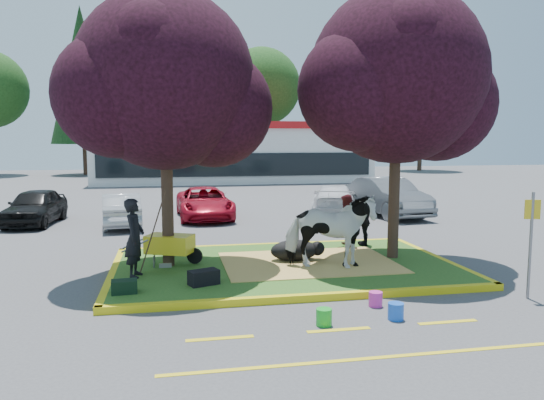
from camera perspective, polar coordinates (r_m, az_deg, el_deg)
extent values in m
plane|color=#424244|center=(13.12, 1.40, -7.51)|extent=(90.00, 90.00, 0.00)
cube|color=#29561B|center=(13.11, 1.40, -7.19)|extent=(8.00, 5.00, 0.15)
cube|color=gold|center=(10.69, 4.43, -10.42)|extent=(8.30, 0.16, 0.15)
cube|color=gold|center=(15.57, -0.65, -4.97)|extent=(8.30, 0.16, 0.15)
cube|color=gold|center=(12.88, -16.78, -7.72)|extent=(0.16, 5.30, 0.15)
cube|color=gold|center=(14.52, 17.42, -6.13)|extent=(0.16, 5.30, 0.15)
cube|color=#DFB75B|center=(13.23, 3.96, -6.72)|extent=(4.20, 3.00, 0.01)
cylinder|color=black|center=(12.89, -11.21, 0.75)|extent=(0.28, 0.28, 3.53)
sphere|color=black|center=(12.90, -11.48, 12.53)|extent=(4.20, 4.20, 4.20)
sphere|color=black|center=(13.09, -6.28, 9.76)|extent=(2.86, 2.86, 2.86)
sphere|color=black|center=(12.61, -16.31, 10.81)|extent=(2.86, 2.86, 2.86)
cylinder|color=black|center=(13.88, 13.02, 1.47)|extent=(0.28, 0.28, 3.70)
sphere|color=black|center=(13.92, 13.32, 12.91)|extent=(4.40, 4.40, 4.40)
sphere|color=black|center=(14.57, 17.33, 9.89)|extent=(2.99, 2.99, 2.99)
sphere|color=black|center=(13.19, 9.37, 11.63)|extent=(2.99, 2.99, 2.99)
cube|color=yellow|center=(8.86, -5.62, -14.60)|extent=(1.10, 0.12, 0.01)
cube|color=yellow|center=(9.25, 7.18, -13.70)|extent=(1.10, 0.12, 0.01)
cube|color=yellow|center=(10.02, 18.37, -12.35)|extent=(1.10, 0.12, 0.01)
cube|color=yellow|center=(8.20, 9.91, -16.48)|extent=(6.00, 0.10, 0.01)
cube|color=silver|center=(40.72, -4.35, 4.92)|extent=(20.00, 8.00, 4.00)
cube|color=#B41315|center=(40.71, -4.38, 7.95)|extent=(20.40, 8.40, 0.50)
cube|color=black|center=(36.73, -3.60, 3.81)|extent=(19.00, 0.10, 1.60)
cylinder|color=black|center=(49.97, -19.45, 4.83)|extent=(0.44, 0.44, 3.92)
cone|color=black|center=(50.25, -19.75, 12.51)|extent=(5.60, 5.60, 11.90)
cylinder|color=black|center=(50.96, -10.22, 4.66)|extent=(0.44, 0.44, 3.08)
sphere|color=#143811|center=(51.06, -10.35, 10.59)|extent=(6.16, 6.16, 6.16)
cylinder|color=black|center=(50.71, -1.10, 5.07)|extent=(0.44, 0.44, 3.64)
sphere|color=#143811|center=(50.92, -1.12, 12.11)|extent=(7.28, 7.28, 7.28)
cylinder|color=black|center=(53.15, 7.36, 5.02)|extent=(0.44, 0.44, 3.50)
cone|color=black|center=(53.33, 7.46, 11.47)|extent=(5.00, 5.00, 10.62)
cylinder|color=black|center=(55.30, 15.61, 4.74)|extent=(0.44, 0.44, 3.22)
sphere|color=#143811|center=(55.41, 15.79, 10.45)|extent=(6.44, 6.44, 6.44)
imported|color=silver|center=(12.52, 6.19, -3.36)|extent=(2.30, 1.55, 1.78)
ellipsoid|color=black|center=(13.38, 2.42, -5.43)|extent=(1.33, 0.92, 0.53)
imported|color=black|center=(12.11, -14.57, -3.96)|extent=(0.52, 0.70, 1.75)
imported|color=#4C151A|center=(15.09, 7.96, -2.23)|extent=(0.70, 0.82, 1.49)
imported|color=black|center=(15.48, 9.90, -2.24)|extent=(0.49, 0.86, 1.39)
cylinder|color=black|center=(13.19, -8.31, -5.97)|extent=(0.39, 0.23, 0.39)
cylinder|color=slate|center=(12.96, -12.58, -6.53)|extent=(0.04, 0.04, 0.28)
cylinder|color=slate|center=(13.43, -12.53, -6.07)|extent=(0.04, 0.04, 0.28)
cube|color=yellow|center=(13.11, -10.94, -4.65)|extent=(1.25, 1.03, 0.43)
cylinder|color=slate|center=(12.90, -14.56, -4.83)|extent=(0.66, 0.32, 0.36)
cylinder|color=slate|center=(13.37, -14.43, -4.43)|extent=(0.66, 0.32, 0.36)
cube|color=black|center=(11.33, -7.35, -8.26)|extent=(0.69, 0.53, 0.31)
cube|color=black|center=(11.04, -15.61, -8.97)|extent=(0.52, 0.35, 0.27)
cylinder|color=slate|center=(11.78, 26.04, -4.45)|extent=(0.06, 0.06, 2.16)
cube|color=gold|center=(11.67, 26.22, -0.91)|extent=(0.30, 0.11, 0.39)
cylinder|color=green|center=(9.39, 5.61, -12.42)|extent=(0.30, 0.30, 0.29)
cylinder|color=#D8309F|center=(10.53, 11.07, -10.42)|extent=(0.29, 0.29, 0.28)
cylinder|color=blue|center=(9.87, 13.17, -11.58)|extent=(0.33, 0.33, 0.30)
imported|color=black|center=(21.74, -24.13, -0.65)|extent=(1.93, 4.06, 1.34)
imported|color=#A4A8AC|center=(20.20, -15.92, -1.00)|extent=(1.71, 3.84, 1.22)
imported|color=#A90E21|center=(21.51, -7.26, -0.31)|extent=(2.22, 4.56, 1.25)
imported|color=silver|center=(22.48, 6.71, 0.02)|extent=(3.07, 4.71, 1.27)
imported|color=slate|center=(22.64, 12.32, 0.36)|extent=(2.18, 4.95, 1.58)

